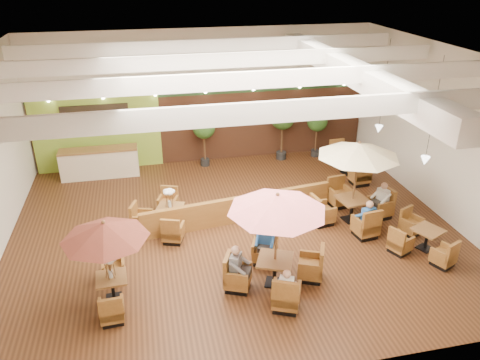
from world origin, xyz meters
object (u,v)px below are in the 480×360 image
object	(u,v)px
table_1	(277,224)
topiary_0	(204,130)
service_counter	(100,163)
topiary_1	(283,120)
table_0	(106,241)
table_4	(419,241)
table_2	(357,168)
table_3	(163,215)
diner_0	(287,285)
diner_4	(382,197)
diner_2	(238,264)
diner_3	(367,215)
table_5	(349,165)
topiary_2	(317,123)
booth_divider	(239,209)
diner_1	(265,240)

from	to	relation	value
table_1	topiary_0	world-z (taller)	table_1
service_counter	topiary_1	xyz separation A→B (m)	(7.58, 0.20, 1.20)
table_0	table_4	world-z (taller)	table_0
table_2	table_3	distance (m)	6.37
table_1	diner_0	world-z (taller)	table_1
diner_0	diner_4	distance (m)	5.80
service_counter	diner_2	bearing A→B (deg)	-64.23
diner_4	diner_3	bearing A→B (deg)	116.50
table_3	topiary_1	xyz separation A→B (m)	(5.39, 4.69, 1.34)
table_0	service_counter	bearing A→B (deg)	91.81
table_0	table_5	distance (m)	10.96
topiary_1	diner_3	world-z (taller)	topiary_1
diner_2	diner_3	bearing A→B (deg)	137.96
table_4	service_counter	bearing A→B (deg)	117.69
table_2	topiary_2	distance (m)	5.63
service_counter	diner_2	size ratio (longest dim) A/B	3.50
topiary_2	diner_4	world-z (taller)	topiary_2
booth_divider	topiary_0	bearing A→B (deg)	86.90
table_3	table_4	size ratio (longest dim) A/B	1.05
table_1	table_0	bearing A→B (deg)	-160.42
topiary_0	topiary_2	size ratio (longest dim) A/B	1.05
table_5	diner_1	world-z (taller)	diner_1
diner_2	table_1	bearing A→B (deg)	117.39
topiary_1	diner_2	distance (m)	9.10
table_2	topiary_2	world-z (taller)	table_2
table_5	topiary_0	xyz separation A→B (m)	(-5.57, 2.05, 1.20)
diner_2	diner_4	world-z (taller)	diner_2
table_1	diner_1	bearing A→B (deg)	113.40
booth_divider	diner_2	bearing A→B (deg)	-110.91
diner_3	table_3	bearing A→B (deg)	145.52
service_counter	topiary_2	xyz separation A→B (m)	(9.14, 0.20, 0.94)
table_0	diner_4	world-z (taller)	table_0
table_4	diner_3	xyz separation A→B (m)	(-1.22, 1.04, 0.45)
table_2	diner_2	distance (m)	5.32
topiary_1	booth_divider	bearing A→B (deg)	-121.05
diner_0	booth_divider	bearing A→B (deg)	118.92
table_1	table_5	distance (m)	8.04
service_counter	table_2	xyz separation A→B (m)	(8.33, -5.36, 1.32)
table_1	table_4	size ratio (longest dim) A/B	1.17
table_0	diner_3	xyz separation A→B (m)	(7.64, 1.38, -1.00)
service_counter	booth_divider	bearing A→B (deg)	-44.89
booth_divider	diner_1	world-z (taller)	diner_1
table_5	table_3	bearing A→B (deg)	-165.59
table_0	diner_0	world-z (taller)	table_0
booth_divider	table_3	bearing A→B (deg)	168.31
table_0	table_5	size ratio (longest dim) A/B	0.85
topiary_0	diner_2	size ratio (longest dim) A/B	2.49
booth_divider	topiary_2	distance (m)	6.68
table_0	table_4	bearing A→B (deg)	-0.99
service_counter	table_1	size ratio (longest dim) A/B	1.04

